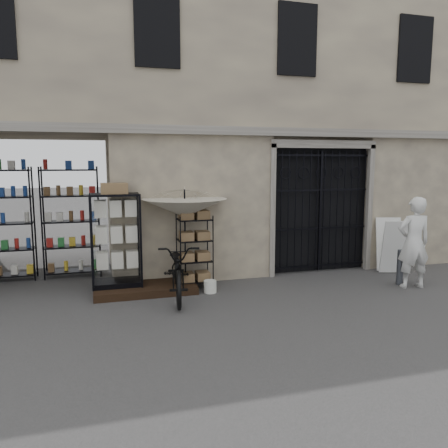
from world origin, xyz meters
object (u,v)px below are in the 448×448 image
object	(u,v)px
market_umbrella	(185,203)
steel_bollard	(400,267)
wire_rack	(195,252)
easel_sign	(392,246)
display_cabinet	(116,245)
white_bucket	(210,287)
bicycle	(178,297)
shopkeeper	(411,287)

from	to	relation	value
market_umbrella	steel_bollard	bearing A→B (deg)	-13.15
wire_rack	easel_sign	distance (m)	4.73
display_cabinet	white_bucket	xyz separation A→B (m)	(1.78, -0.50, -0.85)
steel_bollard	easel_sign	world-z (taller)	easel_sign
bicycle	shopkeeper	size ratio (longest dim) A/B	1.10
market_umbrella	shopkeeper	xyz separation A→B (m)	(4.55, -1.30, -1.77)
white_bucket	easel_sign	xyz separation A→B (m)	(4.51, 0.38, 0.53)
steel_bollard	easel_sign	distance (m)	1.05
market_umbrella	bicycle	world-z (taller)	market_umbrella
market_umbrella	white_bucket	xyz separation A→B (m)	(0.40, -0.51, -1.65)
shopkeeper	steel_bollard	bearing A→B (deg)	-61.09
bicycle	steel_bollard	bearing A→B (deg)	2.86
easel_sign	white_bucket	bearing A→B (deg)	-159.24
market_umbrella	steel_bollard	distance (m)	4.78
market_umbrella	shopkeeper	distance (m)	5.05
wire_rack	market_umbrella	bearing A→B (deg)	144.94
display_cabinet	wire_rack	world-z (taller)	display_cabinet
steel_bollard	shopkeeper	distance (m)	0.46
bicycle	shopkeeper	distance (m)	4.86
wire_rack	steel_bollard	size ratio (longest dim) A/B	2.03
display_cabinet	shopkeeper	size ratio (longest dim) A/B	1.05
wire_rack	steel_bollard	bearing A→B (deg)	-27.34
bicycle	white_bucket	bearing A→B (deg)	19.90
bicycle	steel_bollard	xyz separation A→B (m)	(4.72, -0.38, 0.38)
shopkeeper	bicycle	bearing A→B (deg)	0.88
white_bucket	steel_bollard	world-z (taller)	steel_bollard
steel_bollard	easel_sign	bearing A→B (deg)	63.28
easel_sign	wire_rack	bearing A→B (deg)	-164.77
display_cabinet	bicycle	size ratio (longest dim) A/B	0.95
wire_rack	market_umbrella	distance (m)	1.04
display_cabinet	white_bucket	size ratio (longest dim) A/B	7.81
wire_rack	market_umbrella	xyz separation A→B (m)	(-0.18, 0.07, 1.02)
market_umbrella	wire_rack	bearing A→B (deg)	-20.53
wire_rack	display_cabinet	bearing A→B (deg)	163.33
bicycle	steel_bollard	size ratio (longest dim) A/B	2.79
display_cabinet	shopkeeper	world-z (taller)	display_cabinet
steel_bollard	market_umbrella	bearing A→B (deg)	166.85
white_bucket	steel_bollard	size ratio (longest dim) A/B	0.34
white_bucket	shopkeeper	bearing A→B (deg)	-10.76
market_umbrella	easel_sign	world-z (taller)	market_umbrella
white_bucket	easel_sign	world-z (taller)	easel_sign
shopkeeper	display_cabinet	bearing A→B (deg)	-3.78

